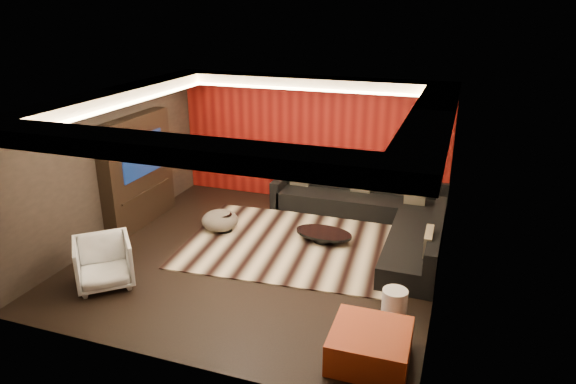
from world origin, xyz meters
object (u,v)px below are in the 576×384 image
at_px(coffee_table, 324,236).
at_px(white_side_table, 394,304).
at_px(sectional_sofa, 378,217).
at_px(armchair, 104,262).
at_px(orange_ottoman, 370,346).
at_px(drum_stool, 224,222).

relative_size(coffee_table, white_side_table, 2.40).
xyz_separation_m(coffee_table, sectional_sofa, (0.85, 0.92, 0.15)).
relative_size(coffee_table, armchair, 1.26).
xyz_separation_m(white_side_table, orange_ottoman, (-0.15, -1.03, -0.01)).
bearing_deg(armchair, orange_ottoman, -47.15).
height_order(drum_stool, armchair, armchair).
height_order(coffee_table, armchair, armchair).
bearing_deg(drum_stool, orange_ottoman, -40.21).
relative_size(drum_stool, sectional_sofa, 0.10).
distance_m(white_side_table, orange_ottoman, 1.04).
height_order(coffee_table, white_side_table, white_side_table).
xyz_separation_m(drum_stool, white_side_table, (3.57, -1.86, 0.03)).
relative_size(white_side_table, armchair, 0.52).
bearing_deg(sectional_sofa, white_side_table, -75.63).
height_order(drum_stool, sectional_sofa, sectional_sofa).
height_order(drum_stool, white_side_table, white_side_table).
distance_m(coffee_table, white_side_table, 2.63).
bearing_deg(sectional_sofa, orange_ottoman, -81.29).
height_order(white_side_table, armchair, armchair).
xyz_separation_m(coffee_table, drum_stool, (-1.96, -0.21, 0.09)).
distance_m(drum_stool, armchair, 2.61).
distance_m(white_side_table, sectional_sofa, 3.08).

